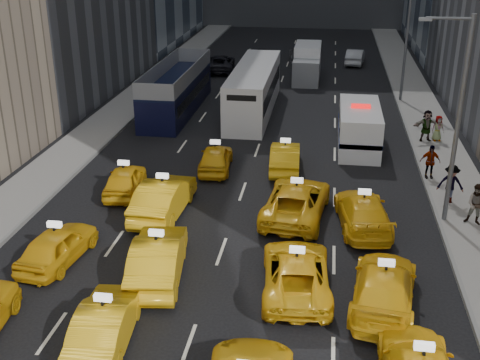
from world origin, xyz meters
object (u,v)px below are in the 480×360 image
object	(u,v)px
city_bus	(254,90)
box_truck	(307,63)
double_decker	(177,88)
nypd_van	(359,128)

from	to	relation	value
city_bus	box_truck	size ratio (longest dim) A/B	1.93
double_decker	city_bus	world-z (taller)	double_decker
nypd_van	double_decker	distance (m)	13.67
nypd_van	double_decker	world-z (taller)	double_decker
city_bus	box_truck	distance (m)	10.62
nypd_van	city_bus	distance (m)	9.58
nypd_van	box_truck	bearing A→B (deg)	104.92
double_decker	nypd_van	bearing A→B (deg)	-18.88
city_bus	box_truck	xyz separation A→B (m)	(3.26, 10.11, -0.17)
city_bus	box_truck	world-z (taller)	city_bus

